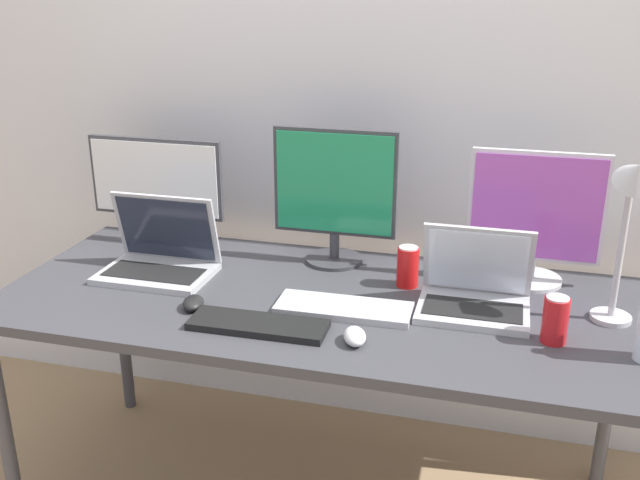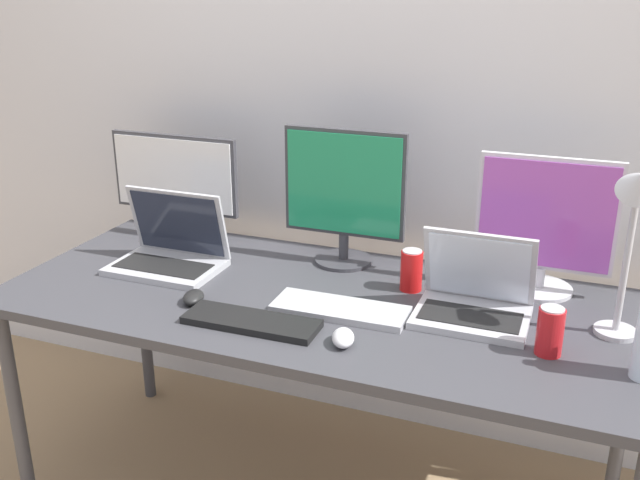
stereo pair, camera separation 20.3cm
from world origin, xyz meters
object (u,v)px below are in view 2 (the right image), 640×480
object	(u,v)px
monitor_center	(344,193)
mouse_by_keyboard	(193,297)
desk_lamp	(634,219)
monitor_right	(545,225)
soda_can_near_keyboard	(550,331)
work_desk	(320,314)
keyboard_aux	(340,309)
laptop_silver	(170,250)
mouse_by_laptop	(343,338)
soda_can_by_laptop	(411,270)
laptop_secondary	(474,298)
monitor_left	(175,181)
keyboard_main	(251,322)

from	to	relation	value
monitor_center	mouse_by_keyboard	bearing A→B (deg)	-123.44
monitor_center	desk_lamp	size ratio (longest dim) A/B	0.91
monitor_right	mouse_by_keyboard	size ratio (longest dim) A/B	4.52
soda_can_near_keyboard	work_desk	bearing A→B (deg)	170.90
monitor_center	keyboard_aux	xyz separation A→B (m)	(0.12, -0.36, -0.23)
laptop_silver	desk_lamp	size ratio (longest dim) A/B	0.71
mouse_by_laptop	soda_can_by_laptop	size ratio (longest dim) A/B	0.72
laptop_secondary	soda_can_by_laptop	bearing A→B (deg)	151.19
mouse_by_laptop	keyboard_aux	bearing A→B (deg)	93.52
monitor_left	keyboard_main	bearing A→B (deg)	-43.79
work_desk	laptop_secondary	bearing A→B (deg)	5.04
work_desk	monitor_left	xyz separation A→B (m)	(-0.67, 0.30, 0.26)
laptop_silver	keyboard_aux	world-z (taller)	laptop_silver
mouse_by_keyboard	mouse_by_laptop	size ratio (longest dim) A/B	1.00
keyboard_main	mouse_by_laptop	distance (m)	0.27
laptop_silver	soda_can_by_laptop	distance (m)	0.78
soda_can_by_laptop	soda_can_near_keyboard	bearing A→B (deg)	-31.60
keyboard_aux	soda_can_near_keyboard	bearing A→B (deg)	-4.28
monitor_left	soda_can_by_laptop	size ratio (longest dim) A/B	3.85
monitor_left	laptop_secondary	distance (m)	1.15
work_desk	soda_can_near_keyboard	distance (m)	0.67
laptop_silver	desk_lamp	distance (m)	1.37
keyboard_main	mouse_by_laptop	xyz separation A→B (m)	(0.27, -0.01, 0.01)
keyboard_main	mouse_by_keyboard	xyz separation A→B (m)	(-0.22, 0.07, 0.01)
monitor_center	desk_lamp	bearing A→B (deg)	-17.27
work_desk	keyboard_main	distance (m)	0.26
laptop_silver	work_desk	bearing A→B (deg)	-4.97
keyboard_main	desk_lamp	world-z (taller)	desk_lamp
monitor_center	keyboard_main	distance (m)	0.57
work_desk	monitor_center	world-z (taller)	monitor_center
keyboard_aux	mouse_by_laptop	size ratio (longest dim) A/B	4.20
mouse_by_keyboard	soda_can_near_keyboard	xyz separation A→B (m)	(0.98, 0.06, 0.05)
keyboard_aux	desk_lamp	world-z (taller)	desk_lamp
monitor_right	soda_can_near_keyboard	distance (m)	0.42
monitor_left	monitor_center	world-z (taller)	monitor_center
monitor_right	work_desk	bearing A→B (deg)	-154.24
monitor_left	mouse_by_keyboard	world-z (taller)	monitor_left
monitor_left	monitor_right	xyz separation A→B (m)	(1.26, -0.02, 0.00)
keyboard_aux	monitor_left	bearing A→B (deg)	152.31
mouse_by_keyboard	soda_can_by_laptop	world-z (taller)	soda_can_by_laptop
monitor_right	laptop_secondary	world-z (taller)	monitor_right
keyboard_aux	desk_lamp	distance (m)	0.79
monitor_center	keyboard_aux	size ratio (longest dim) A/B	1.16
mouse_by_keyboard	soda_can_by_laptop	size ratio (longest dim) A/B	0.72
soda_can_near_keyboard	soda_can_by_laptop	world-z (taller)	same
monitor_left	laptop_silver	distance (m)	0.33
mouse_by_laptop	monitor_left	bearing A→B (deg)	127.83
mouse_by_keyboard	mouse_by_laptop	xyz separation A→B (m)	(0.49, -0.08, 0.00)
laptop_silver	keyboard_main	bearing A→B (deg)	-33.12
mouse_by_keyboard	soda_can_near_keyboard	distance (m)	0.98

